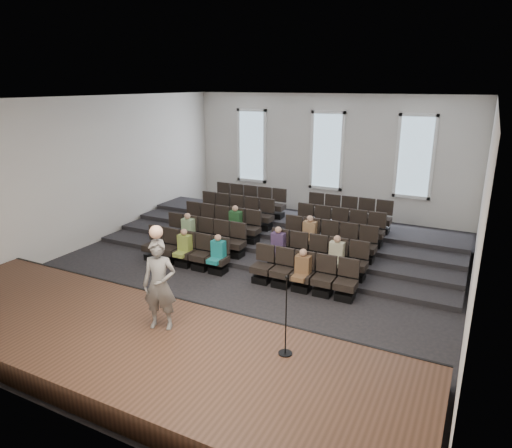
{
  "coord_description": "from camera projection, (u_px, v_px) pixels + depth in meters",
  "views": [
    {
      "loc": [
        5.92,
        -11.25,
        5.39
      ],
      "look_at": [
        -0.02,
        0.5,
        1.31
      ],
      "focal_mm": 32.0,
      "sensor_mm": 36.0,
      "label": 1
    }
  ],
  "objects": [
    {
      "name": "risers",
      "position": [
        290.0,
        234.0,
        16.38
      ],
      "size": [
        11.8,
        4.8,
        0.6
      ],
      "color": "black",
      "rests_on": "ground"
    },
    {
      "name": "wall_back",
      "position": [
        327.0,
        156.0,
        18.98
      ],
      "size": [
        12.0,
        0.04,
        5.0
      ],
      "primitive_type": "cube",
      "color": "silver",
      "rests_on": "ground"
    },
    {
      "name": "seating_rows",
      "position": [
        271.0,
        234.0,
        14.85
      ],
      "size": [
        6.8,
        4.7,
        1.67
      ],
      "color": "black",
      "rests_on": "ground"
    },
    {
      "name": "stage_lip",
      "position": [
        184.0,
        309.0,
        10.82
      ],
      "size": [
        11.8,
        0.06,
        0.52
      ],
      "primitive_type": "cube",
      "color": "black",
      "rests_on": "ground"
    },
    {
      "name": "ground",
      "position": [
        249.0,
        270.0,
        13.73
      ],
      "size": [
        14.0,
        14.0,
        0.0
      ],
      "primitive_type": "plane",
      "color": "black",
      "rests_on": "ground"
    },
    {
      "name": "wall_left",
      "position": [
        93.0,
        171.0,
        15.59
      ],
      "size": [
        0.04,
        14.0,
        5.0
      ],
      "primitive_type": "cube",
      "color": "silver",
      "rests_on": "ground"
    },
    {
      "name": "wall_front",
      "position": [
        37.0,
        279.0,
        7.01
      ],
      "size": [
        12.0,
        0.04,
        5.0
      ],
      "primitive_type": "cube",
      "color": "silver",
      "rests_on": "ground"
    },
    {
      "name": "windows",
      "position": [
        327.0,
        151.0,
        18.86
      ],
      "size": [
        8.44,
        0.1,
        3.24
      ],
      "color": "white",
      "rests_on": "wall_back"
    },
    {
      "name": "ceiling",
      "position": [
        248.0,
        98.0,
        12.25
      ],
      "size": [
        12.0,
        14.0,
        0.02
      ],
      "primitive_type": "cube",
      "color": "white",
      "rests_on": "ground"
    },
    {
      "name": "audience",
      "position": [
        254.0,
        242.0,
        13.77
      ],
      "size": [
        5.45,
        2.64,
        1.1
      ],
      "color": "#8EA441",
      "rests_on": "seating_rows"
    },
    {
      "name": "wall_right",
      "position": [
        482.0,
        215.0,
        10.4
      ],
      "size": [
        0.04,
        14.0,
        5.0
      ],
      "primitive_type": "cube",
      "color": "silver",
      "rests_on": "ground"
    },
    {
      "name": "speaker",
      "position": [
        160.0,
        285.0,
        9.28
      ],
      "size": [
        0.81,
        0.66,
        1.93
      ],
      "primitive_type": "imported",
      "rotation": [
        0.0,
        0.0,
        0.33
      ],
      "color": "slate",
      "rests_on": "stage"
    },
    {
      "name": "mic_stand",
      "position": [
        286.0,
        331.0,
        8.47
      ],
      "size": [
        0.27,
        0.27,
        1.61
      ],
      "color": "black",
      "rests_on": "stage"
    },
    {
      "name": "stage",
      "position": [
        133.0,
        346.0,
        9.31
      ],
      "size": [
        11.8,
        3.6,
        0.5
      ],
      "primitive_type": "cube",
      "color": "#4A2E1F",
      "rests_on": "ground"
    }
  ]
}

